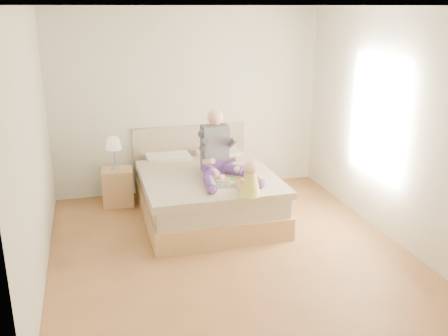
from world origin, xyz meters
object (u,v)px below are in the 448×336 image
object	(u,v)px
nightstand	(118,187)
bed	(205,191)
baby	(250,181)
tray	(230,180)
adult	(219,156)

from	to	relation	value
nightstand	bed	bearing A→B (deg)	-24.99
bed	nightstand	size ratio (longest dim) A/B	4.21
nightstand	baby	world-z (taller)	baby
nightstand	tray	distance (m)	1.81
bed	tray	bearing A→B (deg)	-70.99
tray	adult	bearing A→B (deg)	105.50
baby	bed	bearing A→B (deg)	98.13
nightstand	adult	world-z (taller)	adult
adult	tray	size ratio (longest dim) A/B	1.85
tray	baby	size ratio (longest dim) A/B	1.34
adult	baby	xyz separation A→B (m)	(0.14, -0.83, -0.08)
bed	nightstand	xyz separation A→B (m)	(-1.12, 0.63, -0.06)
bed	adult	size ratio (longest dim) A/B	2.10
adult	baby	distance (m)	0.84
tray	nightstand	bearing A→B (deg)	146.00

